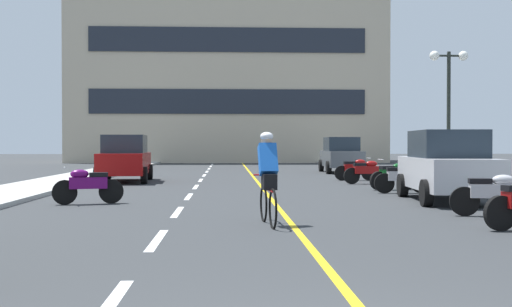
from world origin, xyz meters
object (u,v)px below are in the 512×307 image
at_px(street_lamp_mid, 449,85).
at_px(motorcycle_6, 394,175).
at_px(parked_car_mid, 125,158).
at_px(parked_car_far, 341,155).
at_px(motorcycle_4, 88,185).
at_px(motorcycle_8, 356,169).
at_px(parked_car_near, 447,166).
at_px(motorcycle_3, 493,193).
at_px(motorcycle_7, 367,171).
at_px(motorcycle_5, 403,177).
at_px(cyclist_rider, 268,176).

distance_m(street_lamp_mid, motorcycle_6, 5.52).
distance_m(street_lamp_mid, parked_car_mid, 12.67).
bearing_deg(parked_car_far, parked_car_mid, -142.95).
height_order(parked_car_far, motorcycle_4, parked_car_far).
height_order(parked_car_far, motorcycle_8, parked_car_far).
height_order(parked_car_mid, motorcycle_8, parked_car_mid).
distance_m(parked_car_near, parked_car_far, 16.26).
xyz_separation_m(parked_car_far, motorcycle_3, (-0.47, -19.67, -0.44)).
relative_size(parked_car_far, motorcycle_8, 2.49).
height_order(parked_car_mid, motorcycle_3, parked_car_mid).
xyz_separation_m(motorcycle_4, motorcycle_8, (8.59, 9.66, 0.00)).
xyz_separation_m(parked_car_far, motorcycle_8, (-0.68, -6.95, -0.44)).
bearing_deg(motorcycle_4, motorcycle_7, 41.15).
bearing_deg(motorcycle_4, parked_car_near, 2.27).
relative_size(parked_car_near, parked_car_far, 1.02).
xyz_separation_m(motorcycle_5, motorcycle_7, (-0.11, 4.45, 0.00)).
xyz_separation_m(motorcycle_5, cyclist_rider, (-4.50, -7.17, 0.41)).
relative_size(motorcycle_3, motorcycle_8, 0.99).
bearing_deg(parked_car_near, motorcycle_4, -177.73).
bearing_deg(motorcycle_5, motorcycle_7, 91.42).
bearing_deg(cyclist_rider, motorcycle_6, 61.88).
relative_size(motorcycle_4, motorcycle_7, 0.98).
bearing_deg(parked_car_near, motorcycle_5, 98.31).
bearing_deg(parked_car_mid, street_lamp_mid, -6.36).
bearing_deg(parked_car_far, motorcycle_4, -119.14).
height_order(motorcycle_7, motorcycle_8, same).
height_order(motorcycle_3, motorcycle_8, same).
xyz_separation_m(parked_car_mid, motorcycle_5, (9.21, -6.18, -0.44)).
bearing_deg(motorcycle_6, parked_car_mid, 153.06).
bearing_deg(motorcycle_3, motorcycle_8, 90.92).
bearing_deg(street_lamp_mid, cyclist_rider, -122.31).
height_order(parked_car_mid, motorcycle_5, parked_car_mid).
distance_m(street_lamp_mid, motorcycle_5, 6.56).
bearing_deg(motorcycle_5, motorcycle_8, 90.54).
distance_m(parked_car_far, motorcycle_5, 13.62).
height_order(parked_car_mid, motorcycle_7, parked_car_mid).
bearing_deg(parked_car_near, street_lamp_mid, 70.19).
relative_size(parked_car_far, motorcycle_5, 2.49).
xyz_separation_m(parked_car_near, motorcycle_8, (-0.45, 9.30, -0.44)).
bearing_deg(cyclist_rider, motorcycle_8, 72.19).
xyz_separation_m(motorcycle_6, motorcycle_8, (-0.17, 5.20, 0.00)).
bearing_deg(parked_car_near, parked_car_far, 89.20).
bearing_deg(motorcycle_7, parked_car_mid, 169.21).
bearing_deg(motorcycle_7, parked_car_far, 85.47).
distance_m(motorcycle_6, cyclist_rider, 9.78).
distance_m(parked_car_mid, cyclist_rider, 14.16).
xyz_separation_m(parked_car_far, motorcycle_5, (-0.61, -13.60, -0.44)).
bearing_deg(parked_car_far, street_lamp_mid, -74.34).
xyz_separation_m(street_lamp_mid, motorcycle_4, (-11.73, -7.83, -3.22)).
relative_size(motorcycle_5, cyclist_rider, 0.96).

